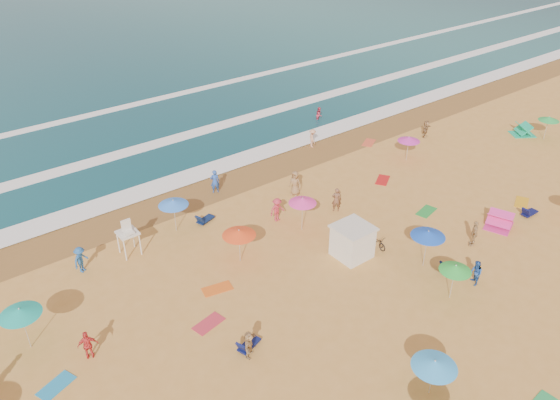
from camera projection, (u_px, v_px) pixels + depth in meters
ground at (321, 270)px, 32.57m from camera, size 220.00×220.00×0.00m
wet_sand at (212, 188)px, 41.07m from camera, size 220.00×220.00×0.00m
surf_foam at (158, 147)px, 47.01m from camera, size 200.00×18.70×0.05m
cabana at (352, 242)px, 33.33m from camera, size 2.00×2.00×2.00m
cabana_roof at (354, 228)px, 32.79m from camera, size 2.20×2.20×0.12m
bicycle at (377, 241)px, 34.42m from camera, size 0.67×1.65×0.85m
lifeguard_stand at (129, 240)px, 33.48m from camera, size 1.20×1.20×2.10m
beach_umbrellas at (315, 270)px, 29.17m from camera, size 55.41×27.37×0.81m
loungers at (405, 261)px, 33.07m from camera, size 47.63×17.11×0.34m
towels at (365, 272)px, 32.39m from camera, size 39.49×25.54×0.03m
popup_tents at (514, 167)px, 42.79m from camera, size 17.45×9.73×1.20m
beachgoers at (273, 233)px, 34.53m from camera, size 43.46×29.73×2.15m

